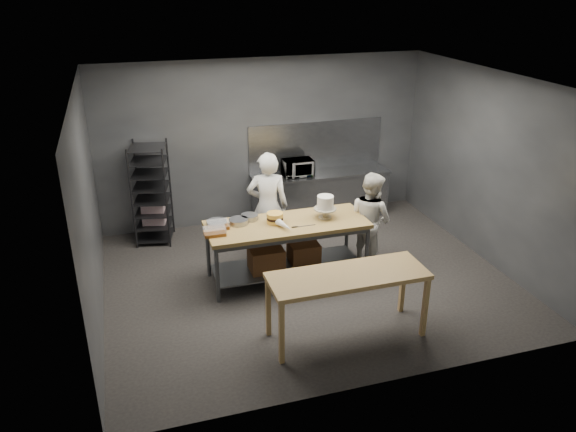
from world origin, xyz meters
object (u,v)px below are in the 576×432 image
at_px(near_counter, 348,280).
at_px(layer_cake, 275,218).
at_px(chef_behind, 268,207).
at_px(microwave, 298,168).
at_px(speed_rack, 152,194).
at_px(work_table, 285,244).
at_px(chef_right, 370,219).
at_px(frosted_cake_stand, 325,204).

bearing_deg(near_counter, layer_cake, 104.93).
relative_size(chef_behind, layer_cake, 7.36).
height_order(near_counter, chef_behind, chef_behind).
relative_size(near_counter, chef_behind, 1.11).
height_order(microwave, layer_cake, microwave).
bearing_deg(microwave, speed_rack, -178.27).
height_order(speed_rack, microwave, speed_rack).
bearing_deg(layer_cake, work_table, -18.32).
bearing_deg(near_counter, speed_rack, 120.21).
bearing_deg(work_table, chef_behind, 95.55).
relative_size(work_table, chef_behind, 1.33).
bearing_deg(chef_behind, work_table, 109.11).
xyz_separation_m(chef_right, microwave, (-0.56, 1.97, 0.28)).
distance_m(speed_rack, frosted_cake_stand, 3.12).
bearing_deg(chef_right, near_counter, 125.13).
xyz_separation_m(speed_rack, microwave, (2.64, 0.08, 0.19)).
distance_m(near_counter, speed_rack, 4.18).
bearing_deg(speed_rack, layer_cake, -49.09).
xyz_separation_m(microwave, frosted_cake_stand, (-0.22, -2.02, 0.09)).
xyz_separation_m(near_counter, layer_cake, (-0.46, 1.71, 0.19)).
relative_size(speed_rack, microwave, 3.23).
height_order(speed_rack, chef_behind, chef_behind).
bearing_deg(frosted_cake_stand, chef_behind, 134.36).
relative_size(chef_right, microwave, 2.84).
xyz_separation_m(chef_right, layer_cake, (-1.56, -0.01, 0.23)).
distance_m(near_counter, frosted_cake_stand, 1.73).
relative_size(speed_rack, chef_right, 1.14).
xyz_separation_m(microwave, layer_cake, (-0.99, -1.98, -0.05)).
relative_size(microwave, frosted_cake_stand, 1.54).
relative_size(chef_behind, chef_right, 1.17).
bearing_deg(chef_right, work_table, 70.09).
height_order(speed_rack, chef_right, speed_rack).
distance_m(chef_right, layer_cake, 1.57).
relative_size(near_counter, chef_right, 1.30).
bearing_deg(chef_behind, speed_rack, -21.89).
distance_m(chef_right, microwave, 2.07).
distance_m(work_table, microwave, 2.25).
height_order(chef_right, frosted_cake_stand, chef_right).
height_order(work_table, near_counter, work_table).
height_order(work_table, frosted_cake_stand, frosted_cake_stand).
bearing_deg(work_table, near_counter, -79.32).
bearing_deg(layer_cake, near_counter, -75.07).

